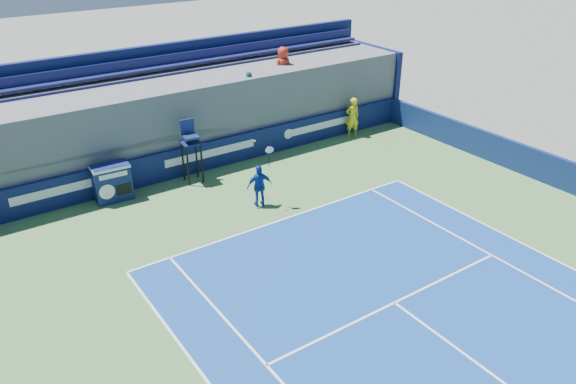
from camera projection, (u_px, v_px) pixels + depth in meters
ball_person at (352, 117)px, 25.92m from camera, size 0.76×0.58×1.85m
back_hoarding at (210, 155)px, 22.79m from camera, size 20.40×0.21×1.20m
match_clock at (112, 181)px, 20.25m from camera, size 1.36×0.79×1.40m
umpire_chair at (191, 145)px, 21.30m from camera, size 0.76×0.76×2.48m
tennis_player at (260, 186)px, 19.81m from camera, size 0.99×0.65×2.57m
stadium_seating at (186, 112)px, 23.74m from camera, size 21.00×4.05×4.40m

